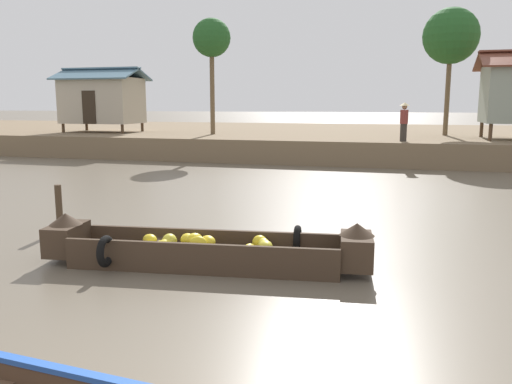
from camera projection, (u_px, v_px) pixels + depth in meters
name	position (u px, v px, depth m)	size (l,w,h in m)	color
ground_plane	(287.00, 209.00, 13.38)	(300.00, 300.00, 0.00)	#665B4C
riverbank_strip	(352.00, 139.00, 31.64)	(160.00, 20.00, 1.08)	#756047
banana_boat	(204.00, 249.00, 8.65)	(5.56, 2.04, 0.83)	#3D2D21
stilt_house_left	(102.00, 99.00, 29.32)	(4.81, 3.18, 3.61)	#4C3826
palm_tree_near	(451.00, 37.00, 25.71)	(2.76, 2.76, 6.31)	brown
palm_tree_mid	(212.00, 39.00, 26.61)	(1.97, 1.97, 5.94)	brown
vendor_person	(404.00, 120.00, 22.21)	(0.44, 0.44, 1.66)	#332D28
mooring_post	(59.00, 208.00, 10.96)	(0.14, 0.14, 1.01)	#423323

